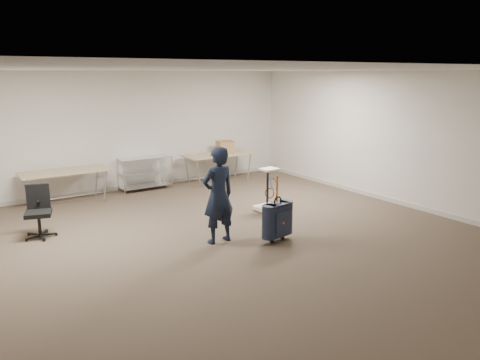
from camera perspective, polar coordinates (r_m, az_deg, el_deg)
ground at (r=7.93m, az=0.43°, el=-7.34°), size 9.00×9.00×0.00m
room_shell at (r=9.03m, az=-4.51°, el=-4.49°), size 8.00×9.00×9.00m
folding_table_left at (r=10.57m, az=-20.59°, el=0.79°), size 1.80×0.75×0.73m
folding_table_right at (r=11.97m, az=-2.66°, el=2.96°), size 1.80×0.75×0.73m
wire_shelf at (r=11.40m, az=-11.50°, el=0.99°), size 1.22×0.47×0.80m
person at (r=7.62m, az=-2.66°, el=-1.86°), size 0.61×0.42×1.61m
suitcase at (r=7.77m, az=4.58°, el=-4.86°), size 0.44×0.30×1.12m
office_chair at (r=8.72m, az=-23.26°, el=-4.66°), size 0.54×0.54×0.89m
equipment_cart at (r=9.52m, az=3.55°, el=-2.42°), size 0.51×0.51×0.88m
cardboard_box at (r=12.14m, az=-1.85°, el=4.09°), size 0.44×0.35×0.31m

